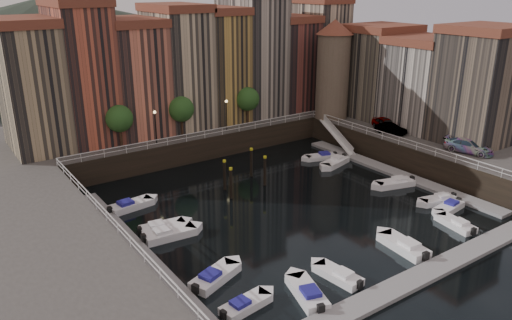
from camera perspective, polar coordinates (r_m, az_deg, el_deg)
ground at (r=51.77m, az=2.97°, el=-5.00°), size 200.00×200.00×0.00m
quay_far at (r=72.24m, az=-9.70°, el=3.27°), size 80.00×20.00×3.00m
quay_right at (r=69.85m, az=22.58°, el=1.43°), size 20.00×36.00×3.00m
dock_left at (r=43.85m, az=-13.48°, el=-10.17°), size 2.00×28.00×0.35m
dock_right at (r=61.65m, az=15.58°, el=-1.40°), size 2.00×28.00×0.35m
dock_near at (r=41.25m, az=17.90°, el=-12.69°), size 30.00×2.00×0.35m
mountains at (r=150.83m, az=-23.51°, el=12.95°), size 145.00×100.00×18.00m
far_terrace at (r=69.44m, az=-6.74°, el=10.76°), size 48.70×10.30×17.50m
right_terrace at (r=69.93m, az=18.80°, el=8.76°), size 9.30×24.30×14.00m
corner_tower at (r=72.01m, az=8.80°, el=10.37°), size 5.20×5.20×13.80m
promenade_trees at (r=63.58m, az=-8.00°, el=5.85°), size 21.20×3.20×5.20m
street_lamps at (r=63.03m, az=-7.28°, el=5.11°), size 10.36×0.36×4.18m
railings at (r=54.00m, az=-0.12°, el=0.44°), size 36.08×34.04×0.52m
gangway at (r=68.74m, az=9.24°, el=2.80°), size 2.78×8.32×3.73m
mooring_pilings at (r=55.16m, az=-1.46°, el=-1.52°), size 5.71×4.41×3.78m
boat_left_0 at (r=36.31m, az=-1.29°, el=-16.22°), size 4.23×2.02×0.95m
boat_left_1 at (r=39.23m, az=-4.77°, el=-13.18°), size 4.84×3.24×1.09m
boat_left_2 at (r=45.68m, az=-9.96°, el=-8.32°), size 4.98×2.16×1.13m
boat_left_3 at (r=47.05m, az=-10.72°, el=-7.55°), size 4.49×2.11×1.01m
boat_left_4 at (r=52.00m, az=-14.19°, el=-5.06°), size 4.80×2.24×1.08m
boat_right_0 at (r=53.74m, az=21.21°, el=-5.06°), size 4.22×2.00×0.95m
boat_right_1 at (r=55.12m, az=20.14°, el=-4.30°), size 4.29×2.37×0.96m
boat_right_2 at (r=58.01m, az=15.65°, el=-2.55°), size 4.80×2.79×1.07m
boat_right_3 at (r=63.06m, az=9.05°, el=-0.23°), size 4.82×2.85×1.08m
boat_right_4 at (r=64.88m, az=7.48°, el=0.38°), size 4.25×2.59×0.95m
boat_near_0 at (r=37.54m, az=5.91°, el=-14.91°), size 2.91×4.86×1.09m
boat_near_1 at (r=39.88m, az=9.44°, el=-12.87°), size 2.00×4.35×0.98m
boat_near_2 at (r=44.93m, az=16.59°, el=-9.39°), size 2.26×5.10×1.15m
boat_near_3 at (r=50.45m, az=21.92°, el=-6.80°), size 2.11×4.27×0.96m
car_a at (r=68.29m, az=14.57°, el=3.94°), size 3.11×4.98×1.58m
car_b at (r=66.66m, az=15.14°, el=3.39°), size 2.43×4.23×1.32m
car_c at (r=62.10m, az=23.14°, el=1.40°), size 3.52×5.83×1.58m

